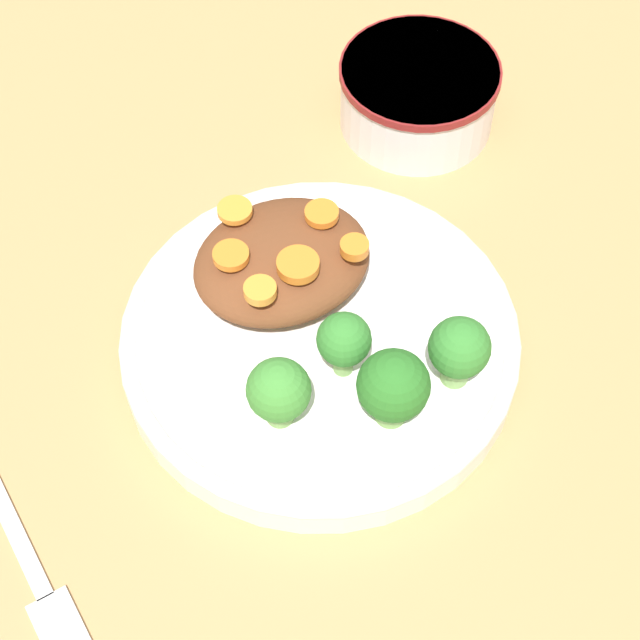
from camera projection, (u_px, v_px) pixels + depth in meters
name	position (u px, v px, depth m)	size (l,w,h in m)	color
ground_plane	(320.00, 352.00, 0.68)	(4.00, 4.00, 0.00)	tan
plate	(320.00, 340.00, 0.67)	(0.25, 0.25, 0.03)	white
dip_bowl	(418.00, 92.00, 0.78)	(0.12, 0.12, 0.05)	silver
stew_mound	(287.00, 259.00, 0.68)	(0.12, 0.10, 0.04)	brown
broccoli_floret_0	(393.00, 387.00, 0.61)	(0.04, 0.04, 0.06)	#759E51
broccoli_floret_1	(459.00, 350.00, 0.62)	(0.04, 0.04, 0.05)	#7FA85B
broccoli_floret_2	(279.00, 392.00, 0.61)	(0.04, 0.04, 0.05)	#759E51
broccoli_floret_3	(344.00, 341.00, 0.63)	(0.03, 0.03, 0.05)	#7FA85B
carrot_slice_0	(322.00, 214.00, 0.67)	(0.02, 0.02, 0.01)	orange
carrot_slice_1	(260.00, 290.00, 0.64)	(0.02, 0.02, 0.01)	orange
carrot_slice_2	(301.00, 263.00, 0.65)	(0.03, 0.03, 0.01)	orange
carrot_slice_3	(235.00, 210.00, 0.67)	(0.02, 0.02, 0.00)	orange
carrot_slice_4	(231.00, 255.00, 0.65)	(0.02, 0.02, 0.01)	orange
carrot_slice_5	(355.00, 247.00, 0.66)	(0.02, 0.02, 0.01)	orange
fork	(32.00, 567.00, 0.60)	(0.03, 0.20, 0.01)	silver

